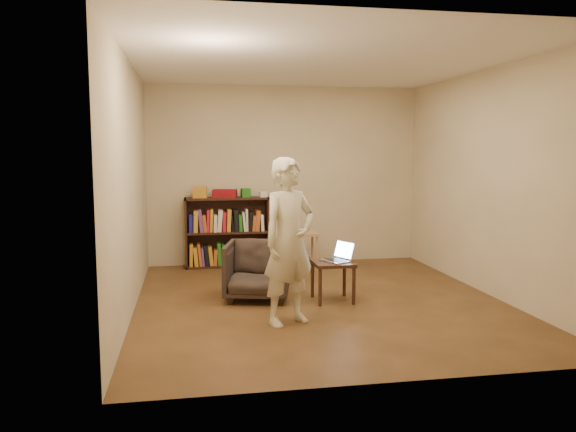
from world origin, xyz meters
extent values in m
plane|color=#402C14|center=(0.00, 0.00, 0.00)|extent=(4.50, 4.50, 0.00)
plane|color=white|center=(0.00, 0.00, 2.60)|extent=(4.50, 4.50, 0.00)
plane|color=beige|center=(0.00, 2.25, 1.30)|extent=(4.00, 0.00, 4.00)
plane|color=beige|center=(-2.00, 0.00, 1.30)|extent=(0.00, 4.50, 4.50)
plane|color=beige|center=(2.00, 0.00, 1.30)|extent=(0.00, 4.50, 4.50)
cube|color=black|center=(-1.46, 2.08, 0.50)|extent=(0.03, 0.30, 1.00)
cube|color=black|center=(-0.29, 2.08, 0.50)|extent=(0.03, 0.30, 1.00)
cube|color=black|center=(-0.87, 2.22, 0.50)|extent=(1.20, 0.02, 1.00)
cube|color=black|center=(-0.87, 2.08, 0.01)|extent=(1.20, 0.30, 0.03)
cube|color=black|center=(-0.87, 2.08, 0.50)|extent=(1.14, 0.30, 0.03)
cube|color=black|center=(-0.87, 2.08, 0.98)|extent=(1.20, 0.30, 0.03)
cube|color=orange|center=(-1.25, 2.07, 1.08)|extent=(0.21, 0.16, 0.16)
cube|color=maroon|center=(-0.90, 2.08, 1.06)|extent=(0.37, 0.30, 0.11)
cube|color=#236B1C|center=(-0.60, 2.07, 1.06)|extent=(0.14, 0.14, 0.13)
cube|color=silver|center=(-0.35, 2.06, 1.04)|extent=(0.11, 0.11, 0.08)
cube|color=#AA8452|center=(0.19, 1.71, 0.50)|extent=(0.36, 0.36, 0.04)
cylinder|color=#AA8452|center=(0.05, 1.56, 0.24)|extent=(0.03, 0.03, 0.48)
cylinder|color=#AA8452|center=(0.33, 1.56, 0.24)|extent=(0.03, 0.03, 0.48)
cylinder|color=#AA8452|center=(0.05, 1.85, 0.24)|extent=(0.03, 0.03, 0.48)
cylinder|color=#AA8452|center=(0.33, 1.85, 0.24)|extent=(0.03, 0.03, 0.48)
imported|color=#322821|center=(-0.67, 0.22, 0.33)|extent=(0.84, 0.86, 0.65)
cube|color=black|center=(0.15, -0.01, 0.42)|extent=(0.43, 0.43, 0.04)
cylinder|color=black|center=(-0.04, -0.20, 0.20)|extent=(0.04, 0.04, 0.40)
cylinder|color=black|center=(0.34, -0.20, 0.20)|extent=(0.04, 0.04, 0.40)
cylinder|color=black|center=(-0.04, 0.18, 0.20)|extent=(0.04, 0.04, 0.40)
cylinder|color=black|center=(0.34, 0.18, 0.20)|extent=(0.04, 0.04, 0.40)
cube|color=#B6B5BA|center=(0.17, -0.02, 0.45)|extent=(0.32, 0.36, 0.02)
cube|color=black|center=(0.17, -0.02, 0.46)|extent=(0.22, 0.28, 0.00)
cube|color=#B6B5BA|center=(0.29, 0.05, 0.56)|extent=(0.20, 0.30, 0.21)
cube|color=#B6E2FF|center=(0.29, 0.05, 0.56)|extent=(0.17, 0.26, 0.17)
imported|color=beige|center=(-0.48, -0.73, 0.80)|extent=(0.70, 0.61, 1.60)
camera|label=1|loc=(-1.41, -5.93, 1.66)|focal=35.00mm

